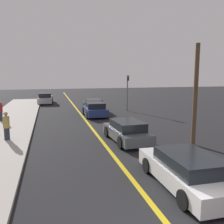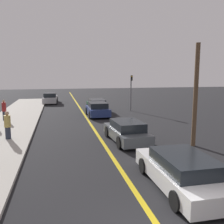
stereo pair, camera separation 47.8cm
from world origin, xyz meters
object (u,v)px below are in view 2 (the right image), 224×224
Objects in this scene: pedestrian_mid_group at (8,125)px; traffic_light at (131,89)px; car_far_distant at (98,109)px; car_oncoming_far at (50,98)px; car_parked_left_lot at (97,105)px; utility_pole at (196,96)px; car_ahead_center at (127,131)px; pedestrian_by_sign at (4,110)px; car_near_right_lane at (181,171)px.

pedestrian_mid_group is 14.55m from traffic_light.
car_oncoming_far is at bearing 111.65° from car_far_distant.
car_far_distant reaches higher than car_parked_left_lot.
traffic_light is (8.59, -8.99, 1.66)m from car_oncoming_far.
utility_pole is at bearing -91.27° from traffic_light.
car_ahead_center is at bearing -89.91° from car_parked_left_lot.
car_far_distant is at bearing 8.25° from pedestrian_by_sign.
car_oncoming_far reaches higher than car_far_distant.
utility_pole is (8.29, -22.10, 2.13)m from car_oncoming_far.
pedestrian_by_sign is at bearing 121.11° from car_near_right_lane.
traffic_light is 0.67× the size of utility_pole.
pedestrian_by_sign reaches higher than pedestrian_mid_group.
utility_pole is at bearing -17.30° from pedestrian_mid_group.
car_oncoming_far is (-4.60, 11.42, 0.03)m from car_far_distant.
car_oncoming_far is 2.84× the size of pedestrian_by_sign.
utility_pole reaches higher than car_oncoming_far.
car_far_distant is at bearing -96.89° from car_parked_left_lot.
pedestrian_by_sign is 12.56m from traffic_light.
car_ahead_center is 2.60× the size of pedestrian_mid_group.
pedestrian_by_sign reaches higher than car_far_distant.
pedestrian_mid_group is (-7.13, 7.78, 0.37)m from car_near_right_lane.
car_oncoming_far is 0.86× the size of utility_pole.
traffic_light reaches higher than car_far_distant.
pedestrian_mid_group is 10.92m from utility_pole.
car_far_distant is 0.83× the size of car_oncoming_far.
car_near_right_lane is at bearing -124.46° from utility_pole.
pedestrian_by_sign reaches higher than car_ahead_center.
car_parked_left_lot is (0.41, 3.06, -0.02)m from car_far_distant.
utility_pole is at bearing -75.87° from car_parked_left_lot.
utility_pole reaches higher than traffic_light.
car_far_distant reaches higher than car_ahead_center.
car_ahead_center is at bearing -74.74° from car_oncoming_far.
car_parked_left_lot is 14.29m from utility_pole.
utility_pole is at bearing -71.19° from car_far_distant.
car_ahead_center is 4.36m from utility_pole.
car_far_distant is 8.07m from pedestrian_by_sign.
car_far_distant is 12.31m from car_oncoming_far.
utility_pole is at bearing -28.74° from car_ahead_center.
car_oncoming_far is 1.28× the size of traffic_light.
car_parked_left_lot is at bearing 90.41° from car_near_right_lane.
pedestrian_mid_group is at bearing 163.65° from car_ahead_center.
car_near_right_lane is at bearing -58.85° from pedestrian_by_sign.
traffic_light is at bearing 31.09° from car_far_distant.
traffic_light is at bearing 88.73° from utility_pole.
pedestrian_mid_group is (-6.58, -7.48, 0.33)m from car_far_distant.
car_parked_left_lot is 12.65m from pedestrian_mid_group.
car_near_right_lane is 10.56m from pedestrian_mid_group.
car_oncoming_far is at bearing 74.97° from pedestrian_by_sign.
utility_pole is at bearing 55.49° from car_near_right_lane.
car_near_right_lane is 1.07× the size of car_ahead_center.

